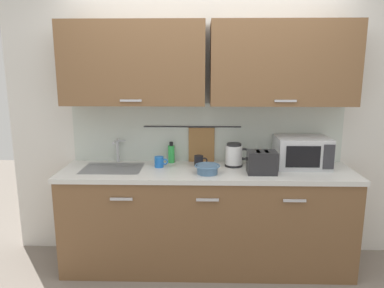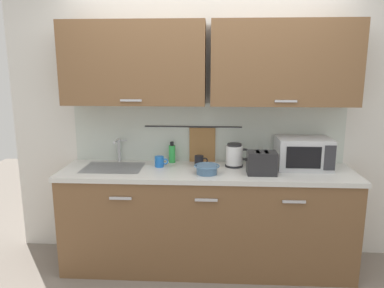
% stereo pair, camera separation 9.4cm
% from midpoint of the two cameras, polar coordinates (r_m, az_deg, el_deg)
% --- Properties ---
extents(ground, '(8.00, 8.00, 0.00)m').
position_cam_midpoint_polar(ground, '(3.28, 3.00, -20.85)').
color(ground, slate).
extents(counter_unit, '(2.53, 0.64, 0.90)m').
position_cam_midpoint_polar(counter_unit, '(3.33, 2.92, -11.39)').
color(counter_unit, brown).
rests_on(counter_unit, ground).
extents(back_wall_assembly, '(3.70, 0.41, 2.50)m').
position_cam_midpoint_polar(back_wall_assembly, '(3.29, 3.33, 7.56)').
color(back_wall_assembly, silver).
rests_on(back_wall_assembly, ground).
extents(sink_faucet, '(0.09, 0.17, 0.22)m').
position_cam_midpoint_polar(sink_faucet, '(3.46, -10.64, -0.42)').
color(sink_faucet, '#B2B5BA').
rests_on(sink_faucet, counter_unit).
extents(microwave, '(0.46, 0.35, 0.27)m').
position_cam_midpoint_polar(microwave, '(3.35, 17.70, -1.34)').
color(microwave, silver).
rests_on(microwave, counter_unit).
extents(electric_kettle, '(0.23, 0.16, 0.21)m').
position_cam_midpoint_polar(electric_kettle, '(3.28, 7.49, -1.78)').
color(electric_kettle, black).
rests_on(electric_kettle, counter_unit).
extents(dish_soap_bottle, '(0.06, 0.06, 0.20)m').
position_cam_midpoint_polar(dish_soap_bottle, '(3.39, -2.34, -1.47)').
color(dish_soap_bottle, green).
rests_on(dish_soap_bottle, counter_unit).
extents(mug_near_sink, '(0.12, 0.08, 0.09)m').
position_cam_midpoint_polar(mug_near_sink, '(3.26, -4.24, -2.76)').
color(mug_near_sink, blue).
rests_on(mug_near_sink, counter_unit).
extents(mixing_bowl, '(0.21, 0.21, 0.08)m').
position_cam_midpoint_polar(mixing_bowl, '(3.04, 3.21, -3.86)').
color(mixing_bowl, '#4C7093').
rests_on(mixing_bowl, counter_unit).
extents(toaster, '(0.26, 0.17, 0.19)m').
position_cam_midpoint_polar(toaster, '(3.09, 11.68, -2.90)').
color(toaster, '#232326').
rests_on(toaster, counter_unit).
extents(mug_by_kettle, '(0.12, 0.08, 0.09)m').
position_cam_midpoint_polar(mug_by_kettle, '(3.28, 1.98, -2.63)').
color(mug_by_kettle, black).
rests_on(mug_by_kettle, counter_unit).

